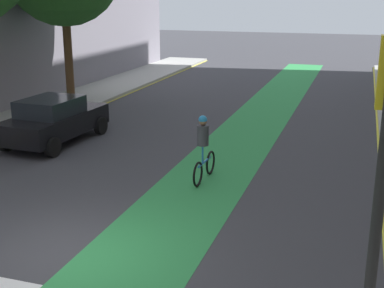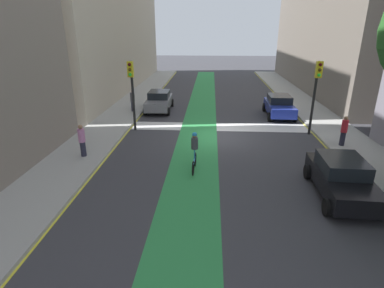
% 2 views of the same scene
% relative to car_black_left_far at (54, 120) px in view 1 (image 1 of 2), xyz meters
% --- Properties ---
extents(ground_plane, '(120.00, 120.00, 0.00)m').
position_rel_car_black_left_far_xyz_m(ground_plane, '(4.61, -6.94, -0.80)').
color(ground_plane, '#38383D').
extents(bike_lane_paint, '(2.40, 60.00, 0.01)m').
position_rel_car_black_left_far_xyz_m(bike_lane_paint, '(5.99, -6.94, -0.80)').
color(bike_lane_paint, '#2D8C47').
rests_on(bike_lane_paint, ground_plane).
extents(car_black_left_far, '(2.18, 4.28, 1.57)m').
position_rel_car_black_left_far_xyz_m(car_black_left_far, '(0.00, 0.00, 0.00)').
color(car_black_left_far, black).
rests_on(car_black_left_far, ground_plane).
extents(cyclist_in_lane, '(0.32, 1.73, 1.86)m').
position_rel_car_black_left_far_xyz_m(cyclist_in_lane, '(5.94, -2.08, 0.17)').
color(cyclist_in_lane, black).
rests_on(cyclist_in_lane, ground_plane).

